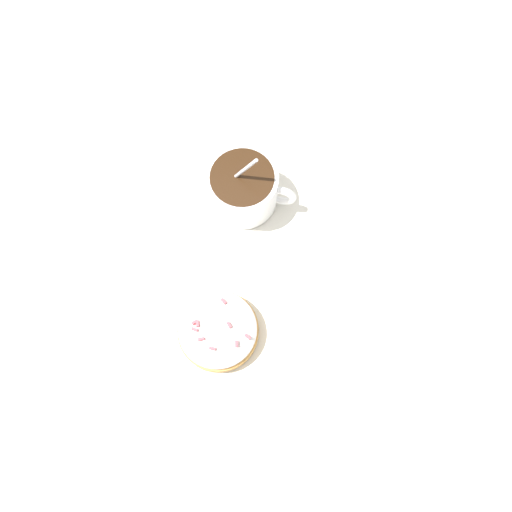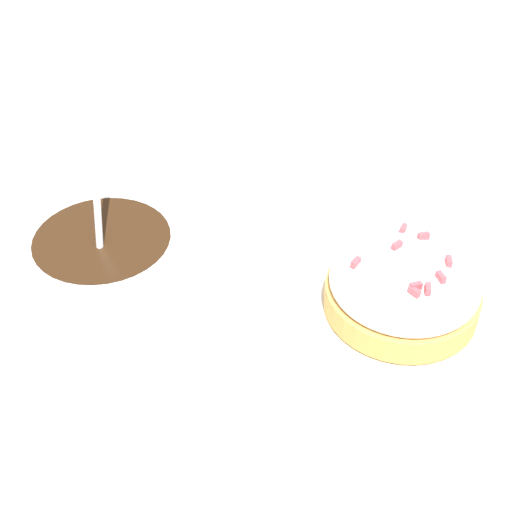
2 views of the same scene
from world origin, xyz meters
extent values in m
plane|color=#B2B2B7|center=(0.00, 0.00, 0.00)|extent=(3.00, 3.00, 0.00)
cube|color=white|center=(0.00, 0.00, 0.00)|extent=(0.32, 0.29, 0.00)
cylinder|color=white|center=(0.09, 0.01, 0.03)|extent=(0.09, 0.09, 0.06)
cylinder|color=#331E0F|center=(0.09, 0.01, 0.06)|extent=(0.08, 0.08, 0.01)
torus|color=white|center=(0.08, -0.03, 0.03)|extent=(0.01, 0.04, 0.04)
ellipsoid|color=silver|center=(0.09, -0.01, 0.01)|extent=(0.02, 0.02, 0.01)
cylinder|color=silver|center=(0.09, 0.02, 0.06)|extent=(0.00, 0.05, 0.10)
cylinder|color=#D19347|center=(-0.09, 0.01, 0.01)|extent=(0.09, 0.09, 0.02)
ellipsoid|color=white|center=(-0.09, 0.01, 0.03)|extent=(0.09, 0.09, 0.03)
cube|color=#EA4C56|center=(-0.11, 0.01, 0.04)|extent=(0.00, 0.01, 0.00)
cube|color=#EA4C56|center=(-0.09, -0.02, 0.04)|extent=(0.01, 0.01, 0.00)
cube|color=#EA4C56|center=(-0.09, 0.04, 0.04)|extent=(0.01, 0.00, 0.00)
cube|color=#EA4C56|center=(-0.06, 0.01, 0.04)|extent=(0.01, 0.01, 0.00)
cube|color=#EA4C56|center=(-0.10, -0.01, 0.04)|extent=(0.01, 0.00, 0.00)
cube|color=#EA4C56|center=(-0.10, 0.04, 0.04)|extent=(0.00, 0.01, 0.00)
cube|color=#EA4C56|center=(-0.09, 0.04, 0.04)|extent=(0.01, 0.01, 0.00)
cube|color=#EA4C56|center=(-0.08, 0.00, 0.04)|extent=(0.01, 0.01, 0.00)
cube|color=#EA4C56|center=(-0.10, 0.03, 0.04)|extent=(0.01, 0.01, 0.00)
camera|label=1|loc=(-0.17, -0.04, 0.59)|focal=35.00mm
camera|label=2|loc=(0.01, 0.33, 0.31)|focal=50.00mm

